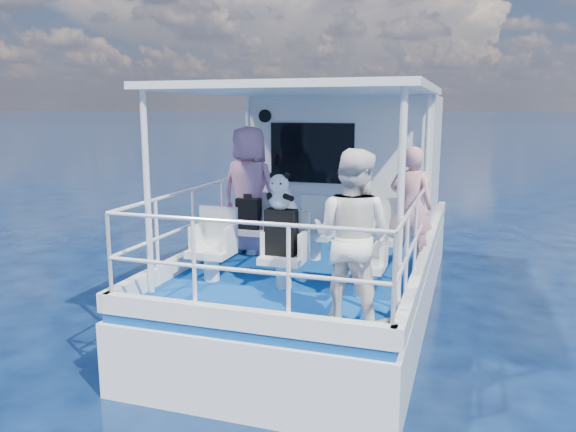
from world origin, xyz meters
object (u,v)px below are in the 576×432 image
object	(u,v)px
backpack_center	(281,232)
panda	(280,191)
passenger_port_fwd	(249,190)
passenger_stbd_aft	(352,237)

from	to	relation	value
backpack_center	panda	bearing A→B (deg)	-174.57
passenger_port_fwd	backpack_center	size ratio (longest dim) A/B	3.43
panda	backpack_center	bearing A→B (deg)	5.43
passenger_port_fwd	panda	bearing A→B (deg)	133.16
passenger_port_fwd	backpack_center	xyz separation A→B (m)	(0.94, -1.37, -0.25)
passenger_stbd_aft	backpack_center	world-z (taller)	passenger_stbd_aft
passenger_port_fwd	panda	size ratio (longest dim) A/B	4.29
passenger_port_fwd	panda	world-z (taller)	passenger_port_fwd
passenger_port_fwd	passenger_stbd_aft	bearing A→B (deg)	140.51
passenger_stbd_aft	backpack_center	distance (m)	1.27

